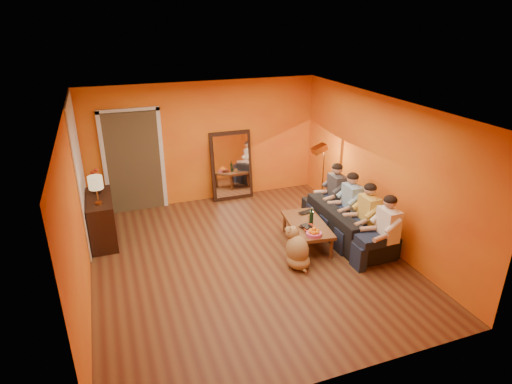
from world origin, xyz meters
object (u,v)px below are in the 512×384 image
object	(u,v)px
person_mid_left	(368,216)
table_lamp	(97,191)
floor_lamp	(323,179)
tumbler	(310,217)
sideboard	(102,219)
person_mid_right	(351,204)
wine_bottle	(311,216)
person_far_right	(336,193)
person_far_left	(387,230)
sofa	(347,222)
coffee_table	(307,234)
laptop	(308,213)
vase	(97,188)
dog	(297,247)
mirror_frame	(231,166)

from	to	relation	value
person_mid_left	table_lamp	bearing A→B (deg)	160.29
floor_lamp	tumbler	world-z (taller)	floor_lamp
sideboard	floor_lamp	distance (m)	4.36
tumbler	person_mid_right	bearing A→B (deg)	-1.72
wine_bottle	person_far_right	bearing A→B (deg)	37.94
person_far_left	sofa	bearing A→B (deg)	97.41
person_far_left	person_far_right	world-z (taller)	same
sofa	coffee_table	world-z (taller)	sofa
coffee_table	floor_lamp	world-z (taller)	floor_lamp
person_far_left	laptop	distance (m)	1.56
person_far_right	vase	bearing A→B (deg)	166.92
wine_bottle	laptop	xyz separation A→B (m)	(0.13, 0.40, -0.14)
sideboard	person_mid_right	distance (m)	4.57
sideboard	coffee_table	distance (m)	3.71
dog	person_mid_left	size ratio (longest dim) A/B	0.57
coffee_table	person_far_left	distance (m)	1.43
person_far_left	wine_bottle	world-z (taller)	person_far_left
table_lamp	person_mid_right	distance (m)	4.51
laptop	sofa	bearing A→B (deg)	-41.99
sideboard	coffee_table	world-z (taller)	sideboard
mirror_frame	person_far_right	size ratio (longest dim) A/B	1.25
table_lamp	person_mid_left	xyz separation A→B (m)	(4.37, -1.57, -0.49)
mirror_frame	wine_bottle	world-z (taller)	mirror_frame
dog	vase	xyz separation A→B (m)	(-2.96, 2.25, 0.60)
coffee_table	floor_lamp	size ratio (longest dim) A/B	0.85
coffee_table	laptop	xyz separation A→B (m)	(0.18, 0.35, 0.22)
table_lamp	sofa	xyz separation A→B (m)	(4.24, -1.12, -0.80)
table_lamp	wine_bottle	bearing A→B (deg)	-18.46
sofa	person_far_left	bearing A→B (deg)	-172.59
sofa	laptop	xyz separation A→B (m)	(-0.63, 0.35, 0.12)
coffee_table	tumbler	bearing A→B (deg)	52.05
dog	floor_lamp	bearing A→B (deg)	66.70
dog	person_far_left	world-z (taller)	person_far_left
coffee_table	person_mid_right	xyz separation A→B (m)	(0.94, 0.10, 0.40)
mirror_frame	vase	distance (m)	2.92
tumbler	laptop	xyz separation A→B (m)	(0.06, 0.23, -0.03)
table_lamp	vase	xyz separation A→B (m)	(0.00, 0.55, -0.16)
person_mid_left	floor_lamp	bearing A→B (deg)	91.07
mirror_frame	person_far_left	distance (m)	3.84
coffee_table	vase	xyz separation A→B (m)	(-3.43, 1.66, 0.74)
floor_lamp	person_mid_left	distance (m)	1.61
table_lamp	dog	bearing A→B (deg)	-29.83
sofa	person_mid_right	world-z (taller)	person_mid_right
coffee_table	person_far_left	world-z (taller)	person_far_left
sideboard	vase	bearing A→B (deg)	90.00
coffee_table	dog	size ratio (longest dim) A/B	1.76
sideboard	person_mid_left	world-z (taller)	person_mid_left
floor_lamp	person_far_left	distance (m)	2.16
dog	person_mid_right	bearing A→B (deg)	40.91
mirror_frame	coffee_table	bearing A→B (deg)	-75.63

